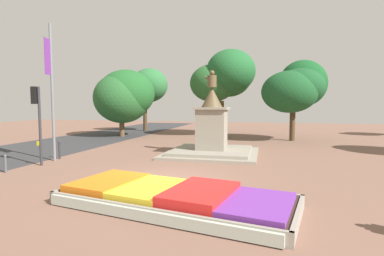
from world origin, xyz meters
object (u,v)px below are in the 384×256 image
object	(u,v)px
flower_planter	(173,197)
kerb_bollard_mid_b	(60,149)
banner_pole	(52,89)
statue_monument	(212,135)
kerb_bollard_mid_a	(5,163)
traffic_light_mid_block	(37,112)

from	to	relation	value
flower_planter	kerb_bollard_mid_b	distance (m)	9.78
banner_pole	kerb_bollard_mid_b	xyz separation A→B (m)	(-0.09, 0.54, -3.14)
statue_monument	banner_pole	bearing A→B (deg)	-153.01
statue_monument	banner_pole	distance (m)	8.76
statue_monument	kerb_bollard_mid_a	size ratio (longest dim) A/B	6.69
flower_planter	kerb_bollard_mid_a	world-z (taller)	kerb_bollard_mid_a
kerb_bollard_mid_a	kerb_bollard_mid_b	world-z (taller)	kerb_bollard_mid_b
flower_planter	banner_pole	distance (m)	10.00
traffic_light_mid_block	banner_pole	world-z (taller)	banner_pole
statue_monument	kerb_bollard_mid_a	xyz separation A→B (m)	(-7.63, -6.59, -0.70)
banner_pole	kerb_bollard_mid_b	world-z (taller)	banner_pole
kerb_bollard_mid_a	flower_planter	bearing A→B (deg)	-15.74
statue_monument	traffic_light_mid_block	xyz separation A→B (m)	(-7.36, -4.96, 1.44)
banner_pole	kerb_bollard_mid_a	distance (m)	4.28
banner_pole	traffic_light_mid_block	bearing A→B (deg)	-84.79
statue_monument	kerb_bollard_mid_a	distance (m)	10.10
banner_pole	kerb_bollard_mid_b	bearing A→B (deg)	99.73
banner_pole	kerb_bollard_mid_a	bearing A→B (deg)	-93.28
flower_planter	kerb_bollard_mid_b	bearing A→B (deg)	145.00
kerb_bollard_mid_b	statue_monument	bearing A→B (deg)	23.33
traffic_light_mid_block	kerb_bollard_mid_a	world-z (taller)	traffic_light_mid_block
flower_planter	kerb_bollard_mid_a	xyz separation A→B (m)	(-8.08, 2.28, 0.16)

